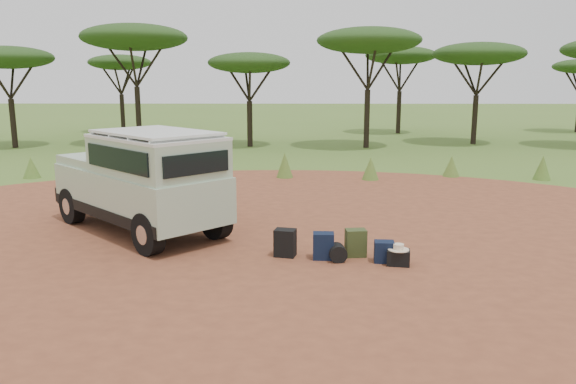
{
  "coord_description": "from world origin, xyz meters",
  "views": [
    {
      "loc": [
        0.4,
        -10.94,
        3.46
      ],
      "look_at": [
        0.22,
        1.24,
        1.0
      ],
      "focal_mm": 35.0,
      "sensor_mm": 36.0,
      "label": 1
    }
  ],
  "objects_px": {
    "backpack_olive": "(356,243)",
    "duffel_navy": "(384,252)",
    "walking_staff": "(139,212)",
    "hard_case": "(398,258)",
    "backpack_black": "(285,243)",
    "backpack_navy": "(323,246)",
    "safari_vehicle": "(142,183)"
  },
  "relations": [
    {
      "from": "safari_vehicle",
      "to": "backpack_navy",
      "type": "bearing_deg",
      "value": 19.08
    },
    {
      "from": "backpack_black",
      "to": "duffel_navy",
      "type": "height_order",
      "value": "backpack_black"
    },
    {
      "from": "safari_vehicle",
      "to": "backpack_olive",
      "type": "bearing_deg",
      "value": 24.2
    },
    {
      "from": "backpack_navy",
      "to": "duffel_navy",
      "type": "xyz_separation_m",
      "value": [
        1.15,
        -0.18,
        -0.06
      ]
    },
    {
      "from": "backpack_navy",
      "to": "walking_staff",
      "type": "bearing_deg",
      "value": 164.22
    },
    {
      "from": "walking_staff",
      "to": "backpack_black",
      "type": "height_order",
      "value": "walking_staff"
    },
    {
      "from": "backpack_olive",
      "to": "backpack_navy",
      "type": "bearing_deg",
      "value": -170.96
    },
    {
      "from": "duffel_navy",
      "to": "hard_case",
      "type": "distance_m",
      "value": 0.3
    },
    {
      "from": "hard_case",
      "to": "safari_vehicle",
      "type": "bearing_deg",
      "value": 166.47
    },
    {
      "from": "backpack_olive",
      "to": "duffel_navy",
      "type": "distance_m",
      "value": 0.63
    },
    {
      "from": "backpack_navy",
      "to": "backpack_olive",
      "type": "relative_size",
      "value": 0.96
    },
    {
      "from": "walking_staff",
      "to": "hard_case",
      "type": "height_order",
      "value": "walking_staff"
    },
    {
      "from": "walking_staff",
      "to": "duffel_navy",
      "type": "height_order",
      "value": "walking_staff"
    },
    {
      "from": "backpack_navy",
      "to": "backpack_black",
      "type": "bearing_deg",
      "value": 169.99
    },
    {
      "from": "backpack_black",
      "to": "backpack_navy",
      "type": "bearing_deg",
      "value": 1.41
    },
    {
      "from": "safari_vehicle",
      "to": "backpack_olive",
      "type": "distance_m",
      "value": 5.07
    },
    {
      "from": "safari_vehicle",
      "to": "walking_staff",
      "type": "xyz_separation_m",
      "value": [
        0.08,
        -0.68,
        -0.5
      ]
    },
    {
      "from": "backpack_navy",
      "to": "duffel_navy",
      "type": "bearing_deg",
      "value": -6.94
    },
    {
      "from": "backpack_olive",
      "to": "duffel_navy",
      "type": "xyz_separation_m",
      "value": [
        0.51,
        -0.36,
        -0.07
      ]
    },
    {
      "from": "hard_case",
      "to": "walking_staff",
      "type": "bearing_deg",
      "value": 172.59
    },
    {
      "from": "duffel_navy",
      "to": "hard_case",
      "type": "relative_size",
      "value": 0.98
    },
    {
      "from": "walking_staff",
      "to": "backpack_olive",
      "type": "relative_size",
      "value": 2.4
    },
    {
      "from": "safari_vehicle",
      "to": "hard_case",
      "type": "xyz_separation_m",
      "value": [
        5.42,
        -2.29,
        -0.99
      ]
    },
    {
      "from": "backpack_olive",
      "to": "hard_case",
      "type": "bearing_deg",
      "value": -42.08
    },
    {
      "from": "backpack_black",
      "to": "hard_case",
      "type": "distance_m",
      "value": 2.21
    },
    {
      "from": "backpack_black",
      "to": "duffel_navy",
      "type": "relative_size",
      "value": 1.32
    },
    {
      "from": "backpack_navy",
      "to": "duffel_navy",
      "type": "height_order",
      "value": "backpack_navy"
    },
    {
      "from": "safari_vehicle",
      "to": "walking_staff",
      "type": "height_order",
      "value": "safari_vehicle"
    },
    {
      "from": "duffel_navy",
      "to": "hard_case",
      "type": "xyz_separation_m",
      "value": [
        0.24,
        -0.17,
        -0.06
      ]
    },
    {
      "from": "hard_case",
      "to": "duffel_navy",
      "type": "bearing_deg",
      "value": 154.4
    },
    {
      "from": "safari_vehicle",
      "to": "backpack_navy",
      "type": "height_order",
      "value": "safari_vehicle"
    },
    {
      "from": "backpack_black",
      "to": "backpack_olive",
      "type": "bearing_deg",
      "value": 14.34
    }
  ]
}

